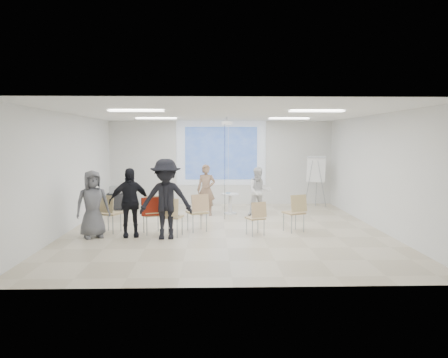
{
  "coord_description": "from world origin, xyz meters",
  "views": [
    {
      "loc": [
        -0.33,
        -11.25,
        2.35
      ],
      "look_at": [
        0.0,
        0.8,
        1.25
      ],
      "focal_mm": 35.0,
      "sensor_mm": 36.0,
      "label": 1
    }
  ],
  "objects_px": {
    "chair_right_far": "(296,210)",
    "flipchart_easel": "(316,170)",
    "chair_left_mid": "(153,211)",
    "chair_center": "(198,209)",
    "chair_right_inner": "(257,216)",
    "audience_outer": "(93,200)",
    "audience_left": "(129,197)",
    "av_cart": "(116,199)",
    "player_left": "(206,187)",
    "player_right": "(259,189)",
    "audience_mid": "(166,194)",
    "chair_left_inner": "(171,214)",
    "chair_far_left": "(108,210)",
    "laptop": "(173,215)",
    "pedestal_table": "(230,202)"
  },
  "relations": [
    {
      "from": "chair_left_inner",
      "to": "chair_center",
      "type": "distance_m",
      "value": 0.84
    },
    {
      "from": "audience_left",
      "to": "av_cart",
      "type": "xyz_separation_m",
      "value": [
        -1.23,
        4.09,
        -0.59
      ]
    },
    {
      "from": "player_right",
      "to": "audience_mid",
      "type": "relative_size",
      "value": 0.77
    },
    {
      "from": "chair_left_mid",
      "to": "chair_right_inner",
      "type": "xyz_separation_m",
      "value": [
        2.54,
        -0.22,
        -0.08
      ]
    },
    {
      "from": "audience_outer",
      "to": "flipchart_easel",
      "type": "height_order",
      "value": "audience_outer"
    },
    {
      "from": "player_right",
      "to": "chair_left_mid",
      "type": "distance_m",
      "value": 3.9
    },
    {
      "from": "player_right",
      "to": "chair_right_inner",
      "type": "bearing_deg",
      "value": -100.1
    },
    {
      "from": "chair_left_mid",
      "to": "laptop",
      "type": "xyz_separation_m",
      "value": [
        0.5,
        -0.18,
        -0.07
      ]
    },
    {
      "from": "chair_right_inner",
      "to": "laptop",
      "type": "distance_m",
      "value": 2.04
    },
    {
      "from": "player_left",
      "to": "audience_outer",
      "type": "height_order",
      "value": "audience_outer"
    },
    {
      "from": "player_right",
      "to": "av_cart",
      "type": "relative_size",
      "value": 2.09
    },
    {
      "from": "chair_right_far",
      "to": "player_left",
      "type": "bearing_deg",
      "value": 108.7
    },
    {
      "from": "player_left",
      "to": "audience_mid",
      "type": "distance_m",
      "value": 3.31
    },
    {
      "from": "chair_left_mid",
      "to": "flipchart_easel",
      "type": "bearing_deg",
      "value": 19.97
    },
    {
      "from": "laptop",
      "to": "flipchart_easel",
      "type": "height_order",
      "value": "flipchart_easel"
    },
    {
      "from": "audience_left",
      "to": "player_left",
      "type": "bearing_deg",
      "value": 44.51
    },
    {
      "from": "pedestal_table",
      "to": "chair_center",
      "type": "distance_m",
      "value": 2.78
    },
    {
      "from": "chair_far_left",
      "to": "av_cart",
      "type": "distance_m",
      "value": 3.75
    },
    {
      "from": "pedestal_table",
      "to": "av_cart",
      "type": "relative_size",
      "value": 0.85
    },
    {
      "from": "audience_left",
      "to": "flipchart_easel",
      "type": "bearing_deg",
      "value": 25.11
    },
    {
      "from": "chair_left_inner",
      "to": "audience_mid",
      "type": "height_order",
      "value": "audience_mid"
    },
    {
      "from": "chair_center",
      "to": "chair_right_far",
      "type": "height_order",
      "value": "chair_center"
    },
    {
      "from": "chair_right_inner",
      "to": "audience_outer",
      "type": "bearing_deg",
      "value": 159.02
    },
    {
      "from": "chair_far_left",
      "to": "audience_mid",
      "type": "distance_m",
      "value": 1.72
    },
    {
      "from": "chair_center",
      "to": "audience_outer",
      "type": "bearing_deg",
      "value": 169.07
    },
    {
      "from": "audience_mid",
      "to": "flipchart_easel",
      "type": "height_order",
      "value": "audience_mid"
    },
    {
      "from": "chair_left_inner",
      "to": "chair_right_far",
      "type": "xyz_separation_m",
      "value": [
        3.09,
        0.45,
        0.01
      ]
    },
    {
      "from": "player_right",
      "to": "pedestal_table",
      "type": "bearing_deg",
      "value": 158.56
    },
    {
      "from": "chair_right_inner",
      "to": "player_right",
      "type": "bearing_deg",
      "value": 60.57
    },
    {
      "from": "chair_left_mid",
      "to": "audience_mid",
      "type": "height_order",
      "value": "audience_mid"
    },
    {
      "from": "chair_right_far",
      "to": "flipchart_easel",
      "type": "height_order",
      "value": "flipchart_easel"
    },
    {
      "from": "chair_far_left",
      "to": "audience_outer",
      "type": "bearing_deg",
      "value": -98.24
    },
    {
      "from": "player_left",
      "to": "audience_mid",
      "type": "relative_size",
      "value": 0.83
    },
    {
      "from": "player_left",
      "to": "chair_right_far",
      "type": "height_order",
      "value": "player_left"
    },
    {
      "from": "chair_left_inner",
      "to": "chair_far_left",
      "type": "bearing_deg",
      "value": 179.56
    },
    {
      "from": "flipchart_easel",
      "to": "audience_left",
      "type": "bearing_deg",
      "value": -117.73
    },
    {
      "from": "chair_center",
      "to": "av_cart",
      "type": "bearing_deg",
      "value": 104.53
    },
    {
      "from": "player_right",
      "to": "av_cart",
      "type": "xyz_separation_m",
      "value": [
        -4.66,
        1.27,
        -0.46
      ]
    },
    {
      "from": "laptop",
      "to": "audience_left",
      "type": "bearing_deg",
      "value": 17.99
    },
    {
      "from": "audience_outer",
      "to": "flipchart_easel",
      "type": "relative_size",
      "value": 1.03
    },
    {
      "from": "chair_left_mid",
      "to": "chair_center",
      "type": "height_order",
      "value": "chair_center"
    },
    {
      "from": "pedestal_table",
      "to": "audience_left",
      "type": "xyz_separation_m",
      "value": [
        -2.56,
        -3.12,
        0.58
      ]
    },
    {
      "from": "av_cart",
      "to": "chair_center",
      "type": "bearing_deg",
      "value": -52.61
    },
    {
      "from": "player_right",
      "to": "av_cart",
      "type": "height_order",
      "value": "player_right"
    },
    {
      "from": "audience_left",
      "to": "av_cart",
      "type": "distance_m",
      "value": 4.31
    },
    {
      "from": "player_right",
      "to": "audience_mid",
      "type": "xyz_separation_m",
      "value": [
        -2.53,
        -3.08,
        0.24
      ]
    },
    {
      "from": "laptop",
      "to": "flipchart_easel",
      "type": "bearing_deg",
      "value": -120.24
    },
    {
      "from": "chair_far_left",
      "to": "chair_right_far",
      "type": "height_order",
      "value": "chair_far_left"
    },
    {
      "from": "chair_far_left",
      "to": "chair_left_inner",
      "type": "bearing_deg",
      "value": 3.51
    },
    {
      "from": "chair_left_inner",
      "to": "av_cart",
      "type": "relative_size",
      "value": 1.2
    }
  ]
}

